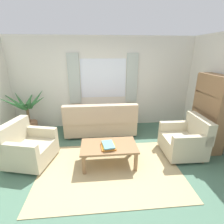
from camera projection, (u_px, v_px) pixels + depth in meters
ground_plane at (110, 170)px, 3.31m from camera, size 6.24×6.24×0.00m
wall_back at (103, 83)px, 4.99m from camera, size 5.32×0.12×2.60m
window_with_curtains at (103, 79)px, 4.86m from camera, size 1.98×0.07×1.40m
area_rug at (110, 170)px, 3.31m from camera, size 2.71×1.87×0.01m
couch at (101, 122)px, 4.64m from camera, size 1.90×0.82×0.92m
armchair_left at (28, 147)px, 3.43m from camera, size 1.00×1.02×0.88m
armchair_right at (185, 140)px, 3.71m from camera, size 0.83×0.85×0.88m
coffee_table at (109, 148)px, 3.36m from camera, size 1.10×0.64×0.44m
book_stack_on_table at (108, 146)px, 3.25m from camera, size 0.29×0.35×0.08m
potted_plant at (28, 116)px, 4.60m from camera, size 1.14×1.19×1.23m
bookshelf at (208, 116)px, 3.91m from camera, size 0.30×0.94×1.72m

